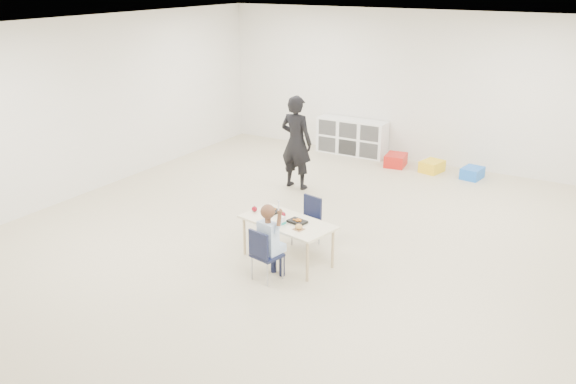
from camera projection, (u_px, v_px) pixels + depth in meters
The scene contains 16 objects.
room at pixel (297, 144), 7.64m from camera, with size 9.00×9.02×2.80m.
table at pixel (288, 241), 7.59m from camera, with size 1.28×0.82×0.54m.
chair_near at pixel (267, 254), 7.12m from camera, with size 0.32×0.30×0.65m, color black, non-canonical shape.
chair_far at pixel (306, 222), 8.03m from camera, with size 0.32×0.30×0.65m, color black, non-canonical shape.
child at pixel (267, 239), 7.06m from camera, with size 0.43×0.43×1.03m, color #AFCCED, non-canonical shape.
lunch_tray_near at pixel (297, 222), 7.44m from camera, with size 0.22×0.16×0.03m, color black.
lunch_tray_far at pixel (271, 211), 7.78m from camera, with size 0.22×0.16×0.03m, color black.
milk_carton at pixel (282, 221), 7.38m from camera, with size 0.07×0.07×0.10m, color white.
bread_roll at pixel (299, 227), 7.24m from camera, with size 0.09×0.09×0.07m, color tan.
apple_near at pixel (283, 215), 7.59m from camera, with size 0.07×0.07×0.07m, color maroon.
apple_far at pixel (254, 209), 7.78m from camera, with size 0.07×0.07×0.07m, color maroon.
cubby_shelf at pixel (352, 137), 12.03m from camera, with size 1.40×0.40×0.70m, color white.
adult at pixel (296, 142), 10.03m from camera, with size 0.57×0.37×1.56m, color black.
bin_red at pixel (396, 160), 11.36m from camera, with size 0.36×0.46×0.22m, color red.
bin_yellow at pixel (432, 166), 11.03m from camera, with size 0.33×0.42×0.21m, color yellow.
bin_blue at pixel (472, 173), 10.69m from camera, with size 0.31×0.40×0.20m, color blue.
Camera 1 is at (3.67, -6.40, 3.45)m, focal length 38.00 mm.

